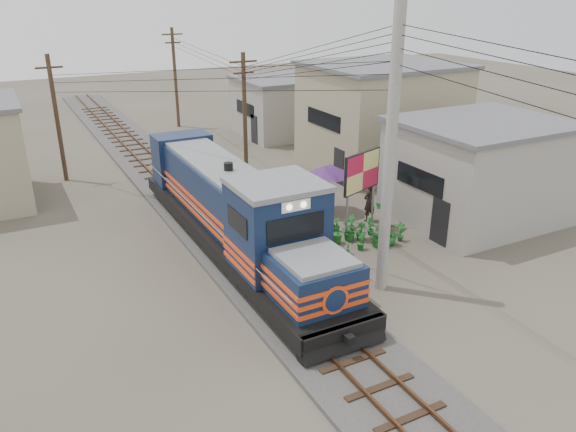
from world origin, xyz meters
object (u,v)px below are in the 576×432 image
market_umbrella (330,170)px  vendor (369,202)px  locomotive (236,212)px  billboard (362,174)px

market_umbrella → vendor: size_ratio=1.44×
locomotive → billboard: size_ratio=4.41×
billboard → vendor: size_ratio=1.98×
billboard → locomotive: bearing=153.2°
billboard → market_umbrella: 2.81m
locomotive → billboard: bearing=-6.7°
vendor → locomotive: bearing=-6.7°
billboard → vendor: billboard is taller
market_umbrella → locomotive: bearing=-160.1°
market_umbrella → vendor: (1.09, -1.84, -1.22)m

